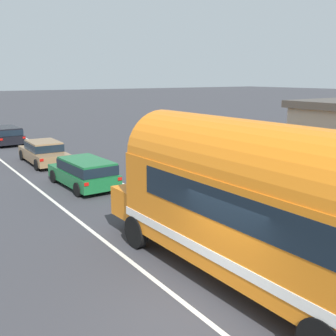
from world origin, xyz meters
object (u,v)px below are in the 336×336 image
object	(u,v)px
car_second	(44,151)
car_third	(5,134)
painted_bus	(273,203)
car_lead	(85,171)

from	to	relation	value
car_second	car_third	world-z (taller)	same
painted_bus	car_lead	distance (m)	11.58
painted_bus	car_second	size ratio (longest dim) A/B	2.27
car_lead	car_third	xyz separation A→B (m)	(-0.28, 15.12, -0.00)
painted_bus	car_third	distance (m)	26.65
car_second	car_third	bearing A→B (deg)	92.04
painted_bus	car_third	size ratio (longest dim) A/B	2.36
car_lead	car_third	world-z (taller)	same
painted_bus	car_third	xyz separation A→B (m)	(-0.23, 26.60, -1.52)
car_lead	painted_bus	bearing A→B (deg)	-90.29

